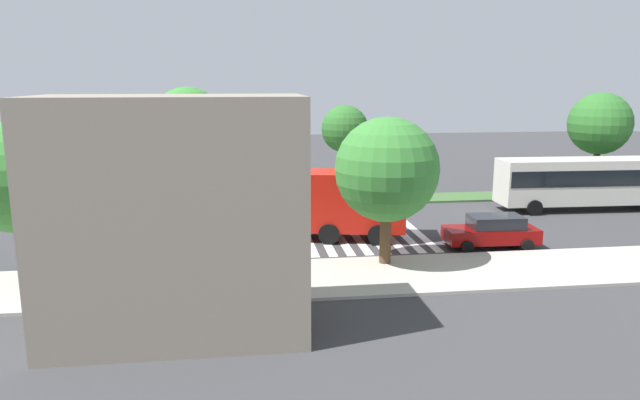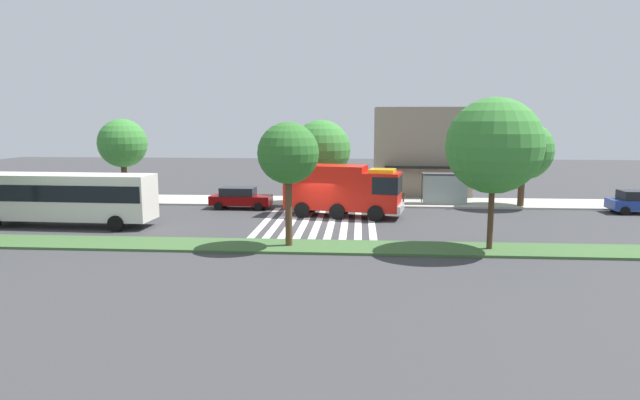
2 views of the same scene
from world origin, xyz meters
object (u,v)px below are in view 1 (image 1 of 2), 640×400
at_px(sidewalk_tree_center, 14,178).
at_px(street_lamp, 78,195).
at_px(parked_car_west, 492,231).
at_px(transit_bus, 587,180).
at_px(median_tree_far_west, 600,124).
at_px(fire_truck, 325,201).
at_px(sidewalk_tree_west, 387,170).
at_px(median_tree_west, 345,130).
at_px(median_tree_center, 188,124).
at_px(bus_stop_shelter, 162,236).
at_px(bench_near_shelter, 256,261).

bearing_deg(sidewalk_tree_center, street_lamp, -170.45).
bearing_deg(parked_car_west, transit_bus, -140.12).
bearing_deg(median_tree_far_west, fire_truck, 23.87).
height_order(sidewalk_tree_west, median_tree_west, sidewalk_tree_west).
height_order(transit_bus, sidewalk_tree_west, sidewalk_tree_west).
relative_size(sidewalk_tree_west, median_tree_center, 0.85).
height_order(transit_bus, median_tree_center, median_tree_center).
relative_size(bus_stop_shelter, sidewalk_tree_center, 0.53).
distance_m(fire_truck, bus_stop_shelter, 9.65).
distance_m(sidewalk_tree_west, median_tree_center, 17.87).
bearing_deg(bus_stop_shelter, transit_bus, -158.29).
bearing_deg(median_tree_west, median_tree_center, -0.00).
bearing_deg(sidewalk_tree_west, street_lamp, -1.70).
height_order(fire_truck, median_tree_center, median_tree_center).
xyz_separation_m(fire_truck, median_tree_center, (7.91, -9.67, 3.51)).
bearing_deg(median_tree_center, fire_truck, 129.27).
bearing_deg(sidewalk_tree_west, sidewalk_tree_center, 0.00).
xyz_separation_m(street_lamp, sidewalk_tree_center, (2.38, 0.40, 0.87)).
height_order(bench_near_shelter, median_tree_center, median_tree_center).
xyz_separation_m(street_lamp, sidewalk_tree_west, (-13.47, 0.40, 0.88)).
xyz_separation_m(parked_car_west, sidewalk_tree_west, (6.17, 2.20, 3.63)).
bearing_deg(median_tree_west, parked_car_west, 113.51).
relative_size(transit_bus, bench_near_shelter, 7.39).
bearing_deg(sidewalk_tree_west, median_tree_far_west, -143.22).
relative_size(bench_near_shelter, median_tree_west, 0.24).
bearing_deg(median_tree_far_west, street_lamp, 23.39).
relative_size(parked_car_west, bus_stop_shelter, 1.36).
bearing_deg(fire_truck, median_tree_west, -94.53).
distance_m(bench_near_shelter, median_tree_west, 17.22).
distance_m(bench_near_shelter, street_lamp, 8.14).
bearing_deg(street_lamp, median_tree_far_west, -156.61).
xyz_separation_m(median_tree_far_west, median_tree_center, (29.76, 0.00, 0.26)).
xyz_separation_m(fire_truck, parked_car_west, (-8.24, 2.92, -1.18)).
xyz_separation_m(sidewalk_tree_west, median_tree_center, (9.98, -14.78, 1.07)).
distance_m(street_lamp, median_tree_west, 20.24).
distance_m(transit_bus, sidewalk_tree_center, 33.50).
bearing_deg(street_lamp, transit_bus, -162.16).
xyz_separation_m(sidewalk_tree_west, median_tree_far_west, (-19.78, -14.78, 0.81)).
height_order(bus_stop_shelter, sidewalk_tree_west, sidewalk_tree_west).
distance_m(parked_car_west, sidewalk_tree_center, 22.42).
bearing_deg(fire_truck, parked_car_west, 171.92).
relative_size(transit_bus, median_tree_far_west, 1.59).
distance_m(fire_truck, sidewalk_tree_west, 6.04).
bearing_deg(median_tree_center, bus_stop_shelter, 90.08).
relative_size(bench_near_shelter, sidewalk_tree_center, 0.24).
relative_size(bus_stop_shelter, bench_near_shelter, 2.19).
xyz_separation_m(median_tree_far_west, median_tree_west, (19.09, 0.00, -0.20)).
bearing_deg(bench_near_shelter, median_tree_far_west, -149.37).
relative_size(street_lamp, median_tree_center, 0.74).
height_order(transit_bus, bus_stop_shelter, transit_bus).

